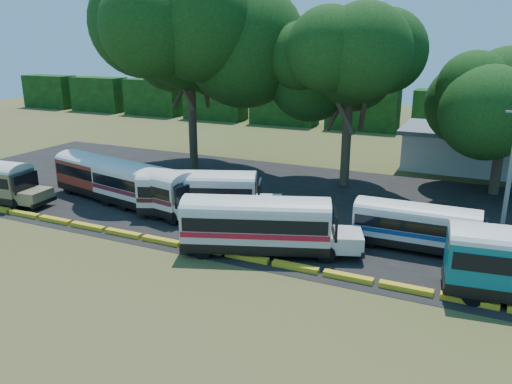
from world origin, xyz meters
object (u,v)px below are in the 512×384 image
at_px(bus_red, 102,174).
at_px(bus_cream_west, 145,185).
at_px(bus_white_red, 260,222).
at_px(tree_west, 189,29).

height_order(bus_red, bus_cream_west, bus_cream_west).
bearing_deg(bus_cream_west, bus_white_red, -6.95).
bearing_deg(bus_cream_west, tree_west, 115.99).
distance_m(bus_red, tree_west, 15.85).
distance_m(bus_white_red, tree_west, 23.97).
height_order(bus_red, tree_west, tree_west).
distance_m(bus_cream_west, bus_white_red, 11.60).
distance_m(bus_red, bus_cream_west, 5.11).
xyz_separation_m(bus_white_red, tree_west, (-14.25, 15.63, 11.29)).
bearing_deg(tree_west, bus_cream_west, -75.06).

